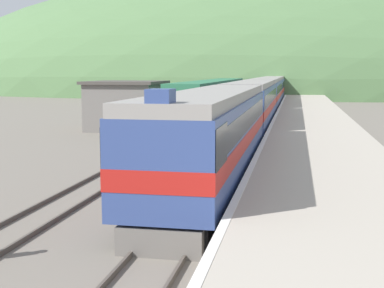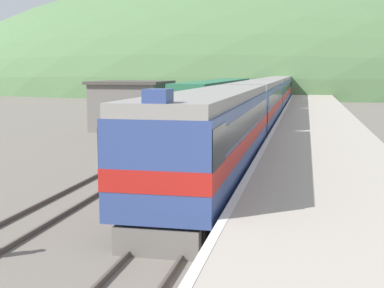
{
  "view_description": "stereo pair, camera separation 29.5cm",
  "coord_description": "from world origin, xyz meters",
  "px_view_note": "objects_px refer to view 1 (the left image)",
  "views": [
    {
      "loc": [
        3.44,
        2.52,
        4.85
      ],
      "look_at": [
        -0.02,
        20.2,
        2.38
      ],
      "focal_mm": 50.0,
      "sensor_mm": 36.0,
      "label": 1
    },
    {
      "loc": [
        3.72,
        2.57,
        4.85
      ],
      "look_at": [
        -0.02,
        20.2,
        2.38
      ],
      "focal_mm": 50.0,
      "sensor_mm": 36.0,
      "label": 2
    }
  ],
  "objects_px": {
    "carriage_fourth": "(274,88)",
    "siding_train": "(213,99)",
    "carriage_third": "(267,93)",
    "express_train_lead_car": "(213,134)",
    "carriage_second": "(253,104)"
  },
  "relations": [
    {
      "from": "carriage_second",
      "to": "siding_train",
      "type": "relative_size",
      "value": 0.65
    },
    {
      "from": "express_train_lead_car",
      "to": "siding_train",
      "type": "height_order",
      "value": "express_train_lead_car"
    },
    {
      "from": "express_train_lead_car",
      "to": "carriage_third",
      "type": "height_order",
      "value": "express_train_lead_car"
    },
    {
      "from": "express_train_lead_car",
      "to": "carriage_fourth",
      "type": "distance_m",
      "value": 63.07
    },
    {
      "from": "carriage_third",
      "to": "siding_train",
      "type": "relative_size",
      "value": 0.65
    },
    {
      "from": "carriage_fourth",
      "to": "siding_train",
      "type": "xyz_separation_m",
      "value": [
        -4.83,
        -31.99,
        -0.18
      ]
    },
    {
      "from": "carriage_third",
      "to": "carriage_fourth",
      "type": "relative_size",
      "value": 1.0
    },
    {
      "from": "siding_train",
      "to": "carriage_third",
      "type": "bearing_deg",
      "value": 66.02
    },
    {
      "from": "express_train_lead_car",
      "to": "carriage_second",
      "type": "xyz_separation_m",
      "value": [
        0.0,
        20.79,
        -0.01
      ]
    },
    {
      "from": "carriage_fourth",
      "to": "siding_train",
      "type": "distance_m",
      "value": 32.35
    },
    {
      "from": "express_train_lead_car",
      "to": "carriage_second",
      "type": "distance_m",
      "value": 20.79
    },
    {
      "from": "express_train_lead_car",
      "to": "carriage_fourth",
      "type": "relative_size",
      "value": 0.94
    },
    {
      "from": "carriage_third",
      "to": "siding_train",
      "type": "xyz_separation_m",
      "value": [
        -4.83,
        -10.85,
        -0.18
      ]
    },
    {
      "from": "carriage_third",
      "to": "express_train_lead_car",
      "type": "bearing_deg",
      "value": -90.0
    },
    {
      "from": "carriage_third",
      "to": "carriage_fourth",
      "type": "height_order",
      "value": "same"
    }
  ]
}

